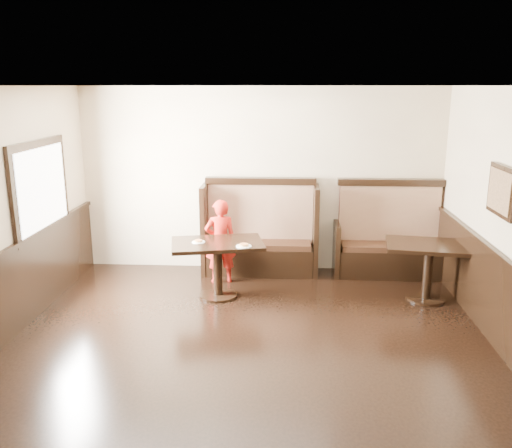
# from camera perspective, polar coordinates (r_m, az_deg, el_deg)

# --- Properties ---
(ground) EXTENTS (7.00, 7.00, 0.00)m
(ground) POSITION_cam_1_polar(r_m,az_deg,el_deg) (5.46, -1.40, -16.51)
(ground) COLOR black
(ground) RESTS_ON ground
(room_shell) EXTENTS (7.00, 7.00, 7.00)m
(room_shell) POSITION_cam_1_polar(r_m,az_deg,el_deg) (5.43, -4.37, -8.77)
(room_shell) COLOR beige
(room_shell) RESTS_ON ground
(booth_main) EXTENTS (1.75, 0.72, 1.45)m
(booth_main) POSITION_cam_1_polar(r_m,az_deg,el_deg) (8.29, 0.43, -1.55)
(booth_main) COLOR black
(booth_main) RESTS_ON ground
(booth_neighbor) EXTENTS (1.65, 0.72, 1.45)m
(booth_neighbor) POSITION_cam_1_polar(r_m,az_deg,el_deg) (8.44, 13.79, -2.02)
(booth_neighbor) COLOR black
(booth_neighbor) RESTS_ON ground
(table_main) EXTENTS (1.34, 0.99, 0.77)m
(table_main) POSITION_cam_1_polar(r_m,az_deg,el_deg) (7.31, -4.07, -3.26)
(table_main) COLOR black
(table_main) RESTS_ON ground
(table_neighbor) EXTENTS (1.21, 0.88, 0.78)m
(table_neighbor) POSITION_cam_1_polar(r_m,az_deg,el_deg) (7.55, 17.73, -3.44)
(table_neighbor) COLOR black
(table_neighbor) RESTS_ON ground
(child) EXTENTS (0.51, 0.40, 1.24)m
(child) POSITION_cam_1_polar(r_m,az_deg,el_deg) (7.84, -3.77, -1.84)
(child) COLOR red
(child) RESTS_ON ground
(pizza_plate_left) EXTENTS (0.18, 0.18, 0.03)m
(pizza_plate_left) POSITION_cam_1_polar(r_m,az_deg,el_deg) (7.26, -6.08, -1.84)
(pizza_plate_left) COLOR white
(pizza_plate_left) RESTS_ON table_main
(pizza_plate_right) EXTENTS (0.20, 0.20, 0.04)m
(pizza_plate_right) POSITION_cam_1_polar(r_m,az_deg,el_deg) (7.03, -1.29, -2.28)
(pizza_plate_right) COLOR white
(pizza_plate_right) RESTS_ON table_main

